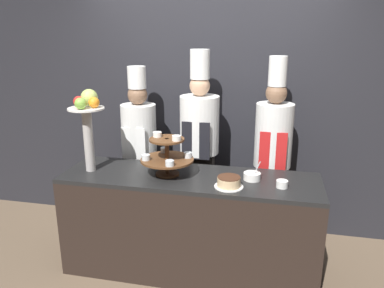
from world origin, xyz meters
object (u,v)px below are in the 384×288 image
(tiered_stand, at_px, (167,155))
(chef_center_left, at_px, (199,141))
(fruit_pedestal, at_px, (87,115))
(chef_left, at_px, (139,144))
(serving_bowl_far, at_px, (252,176))
(cake_round, at_px, (229,182))
(cup_white, at_px, (282,184))
(chef_center_right, at_px, (273,149))

(tiered_stand, xyz_separation_m, chef_center_left, (0.16, 0.56, -0.03))
(fruit_pedestal, height_order, chef_left, chef_left)
(serving_bowl_far, bearing_deg, cake_round, -131.06)
(serving_bowl_far, bearing_deg, fruit_pedestal, -177.36)
(tiered_stand, bearing_deg, cup_white, -4.50)
(chef_left, bearing_deg, fruit_pedestal, -111.03)
(fruit_pedestal, relative_size, cake_round, 3.07)
(cup_white, relative_size, chef_center_left, 0.05)
(tiered_stand, distance_m, cup_white, 0.95)
(tiered_stand, relative_size, serving_bowl_far, 2.76)
(tiered_stand, xyz_separation_m, fruit_pedestal, (-0.68, -0.03, 0.31))
(cup_white, distance_m, chef_center_left, 1.01)
(fruit_pedestal, height_order, serving_bowl_far, fruit_pedestal)
(serving_bowl_far, xyz_separation_m, chef_center_right, (0.15, 0.53, 0.08))
(tiered_stand, distance_m, chef_center_left, 0.59)
(tiered_stand, relative_size, chef_center_right, 0.24)
(cake_round, bearing_deg, cup_white, 11.11)
(tiered_stand, height_order, chef_center_left, chef_center_left)
(fruit_pedestal, xyz_separation_m, chef_center_left, (0.84, 0.59, -0.34))
(chef_left, bearing_deg, chef_center_right, -0.00)
(serving_bowl_far, bearing_deg, cup_white, -25.35)
(chef_left, relative_size, chef_center_right, 0.94)
(tiered_stand, distance_m, chef_left, 0.73)
(cup_white, distance_m, chef_left, 1.53)
(chef_center_left, bearing_deg, cake_round, -62.41)
(tiered_stand, bearing_deg, fruit_pedestal, -177.82)
(chef_left, distance_m, chef_center_left, 0.62)
(cup_white, xyz_separation_m, chef_center_right, (-0.08, 0.64, 0.08))
(tiered_stand, distance_m, fruit_pedestal, 0.75)
(serving_bowl_far, relative_size, chef_left, 0.09)
(cake_round, height_order, serving_bowl_far, serving_bowl_far)
(tiered_stand, bearing_deg, chef_center_left, 74.04)
(tiered_stand, distance_m, serving_bowl_far, 0.72)
(serving_bowl_far, bearing_deg, chef_left, 155.45)
(tiered_stand, height_order, chef_left, chef_left)
(fruit_pedestal, relative_size, chef_center_left, 0.37)
(cake_round, bearing_deg, chef_center_left, 117.59)
(chef_left, bearing_deg, serving_bowl_far, -24.55)
(fruit_pedestal, distance_m, chef_center_left, 1.08)
(tiered_stand, xyz_separation_m, chef_left, (-0.45, 0.56, -0.10))
(fruit_pedestal, bearing_deg, cup_white, -1.70)
(serving_bowl_far, height_order, chef_center_right, chef_center_right)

